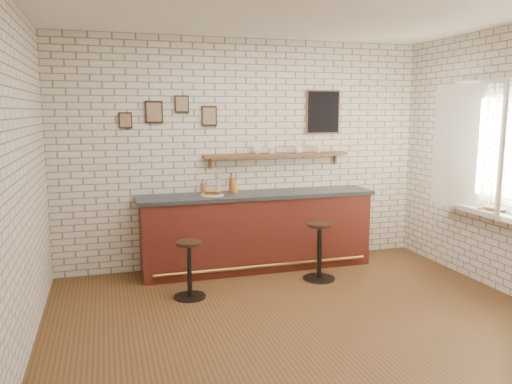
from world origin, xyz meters
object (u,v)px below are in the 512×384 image
bitters_bottle_white (218,187)px  shelf_cup_d (318,149)px  shelf_cup_a (257,150)px  book_lower (488,210)px  bar_stool_right (319,249)px  shelf_cup_c (298,150)px  bitters_bottle_brown (203,188)px  book_upper (490,208)px  sandwich_plate (212,195)px  ciabatta_sandwich (213,192)px  shelf_cup_b (271,150)px  bitters_bottle_amber (231,185)px  condiment_bottle_yellow (236,187)px  bar_stool_left (189,268)px  bar_counter (257,231)px

bitters_bottle_white → shelf_cup_d: (1.43, 0.06, 0.45)m
shelf_cup_a → book_lower: size_ratio=0.55×
bitters_bottle_white → bar_stool_right: bearing=-36.2°
shelf_cup_c → book_lower: shelf_cup_c is taller
bitters_bottle_brown → book_lower: size_ratio=0.77×
shelf_cup_a → book_upper: size_ratio=0.53×
book_upper → sandwich_plate: bearing=146.4°
ciabatta_sandwich → shelf_cup_c: 1.35m
sandwich_plate → book_lower: bearing=-26.7°
bar_stool_right → shelf_cup_a: 1.55m
shelf_cup_b → book_lower: (2.06, -1.70, -0.61)m
bitters_bottle_white → book_upper: (2.81, -1.68, -0.13)m
bitters_bottle_amber → condiment_bottle_yellow: (0.06, -0.00, -0.03)m
sandwich_plate → book_upper: sandwich_plate is taller
bitters_bottle_amber → condiment_bottle_yellow: bearing=-0.0°
sandwich_plate → shelf_cup_c: (1.25, 0.24, 0.53)m
shelf_cup_a → shelf_cup_d: bearing=-8.5°
bitters_bottle_brown → book_lower: bitters_bottle_brown is taller
sandwich_plate → bitters_bottle_brown: bitters_bottle_brown is taller
bar_stool_right → shelf_cup_c: 1.45m
book_lower → book_upper: 0.04m
condiment_bottle_yellow → bar_stool_left: condiment_bottle_yellow is taller
ciabatta_sandwich → bitters_bottle_white: bearing=61.2°
shelf_cup_c → book_lower: bearing=-130.6°
bitters_bottle_white → shelf_cup_b: size_ratio=2.07×
ciabatta_sandwich → shelf_cup_b: shelf_cup_b is taller
bitters_bottle_white → bar_stool_left: size_ratio=0.32×
ciabatta_sandwich → bitters_bottle_brown: 0.21m
bar_stool_left → shelf_cup_a: bearing=42.7°
shelf_cup_d → sandwich_plate: bearing=-159.8°
condiment_bottle_yellow → sandwich_plate: bearing=-152.3°
book_lower → bar_stool_left: bearing=136.4°
bar_stool_right → shelf_cup_c: (0.04, 0.86, 1.16)m
bitters_bottle_brown → bitters_bottle_white: bitters_bottle_white is taller
sandwich_plate → shelf_cup_a: (0.66, 0.24, 0.54)m
ciabatta_sandwich → shelf_cup_d: bearing=8.9°
sandwich_plate → bar_stool_right: sandwich_plate is taller
ciabatta_sandwich → bar_stool_right: size_ratio=0.29×
ciabatta_sandwich → book_upper: size_ratio=0.82×
bitters_bottle_amber → bitters_bottle_brown: bearing=-180.0°
bitters_bottle_brown → shelf_cup_a: 0.88m
bitters_bottle_white → bar_stool_left: (-0.54, -0.95, -0.75)m
bitters_bottle_brown → bar_stool_left: (-0.34, -0.95, -0.74)m
condiment_bottle_yellow → bar_stool_left: 1.43m
condiment_bottle_yellow → book_upper: 3.07m
bar_stool_left → shelf_cup_c: 2.29m
bar_counter → bitters_bottle_brown: bitters_bottle_brown is taller
shelf_cup_b → condiment_bottle_yellow: bearing=124.4°
condiment_bottle_yellow → book_lower: (2.57, -1.65, -0.14)m
bar_stool_left → shelf_cup_b: size_ratio=6.40×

